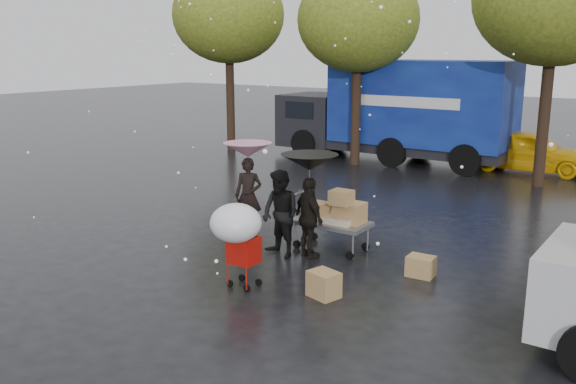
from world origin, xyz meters
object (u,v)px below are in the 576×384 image
Objects in this scene: blue_truck at (399,111)px; vendor_cart at (335,215)px; person_pink at (248,196)px; person_black at (309,218)px; yellow_taxi at (528,151)px; shopping_cart at (237,228)px.

vendor_cart is at bearing -72.06° from blue_truck.
blue_truck is (-3.16, 9.76, 1.03)m from vendor_cart.
person_black is at bearing -38.55° from person_pink.
blue_truck is 4.45m from yellow_taxi.
person_pink is 2.03m from person_black.
shopping_cart is (-0.29, -2.64, 0.34)m from vendor_cart.
shopping_cart is at bearing -76.95° from blue_truck.
person_black reaches higher than yellow_taxi.
person_black is 0.39× the size of yellow_taxi.
blue_truck reaches higher than vendor_cart.
vendor_cart is (2.13, 0.01, -0.09)m from person_pink.
yellow_taxi is at bearing 51.90° from person_pink.
blue_truck is (-1.03, 9.78, 0.94)m from person_pink.
person_pink is at bearing -83.97° from blue_truck.
person_pink is at bearing 160.13° from yellow_taxi.
shopping_cart is 0.18× the size of blue_truck.
shopping_cart is 13.12m from yellow_taxi.
shopping_cart is at bearing -75.75° from person_pink.
shopping_cart is at bearing 115.18° from person_black.
person_black is at bearing 170.68° from yellow_taxi.
blue_truck reaches higher than shopping_cart.
person_pink is 10.90m from yellow_taxi.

